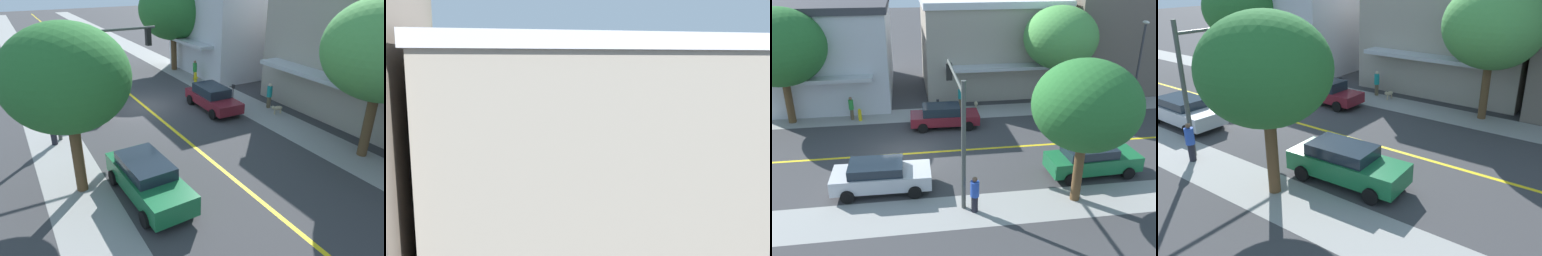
{
  "view_description": "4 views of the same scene",
  "coord_description": "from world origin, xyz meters",
  "views": [
    {
      "loc": [
        7.81,
        20.51,
        8.16
      ],
      "look_at": [
        0.69,
        7.7,
        1.6
      ],
      "focal_mm": 32.84,
      "sensor_mm": 36.0,
      "label": 1
    },
    {
      "loc": [
        -27.76,
        10.52,
        6.6
      ],
      "look_at": [
        -0.25,
        4.98,
        2.12
      ],
      "focal_mm": 38.47,
      "sensor_mm": 36.0,
      "label": 2
    },
    {
      "loc": [
        20.96,
        0.27,
        10.57
      ],
      "look_at": [
        1.86,
        3.1,
        2.22
      ],
      "focal_mm": 37.65,
      "sensor_mm": 36.0,
      "label": 3
    },
    {
      "loc": [
        14.8,
        17.79,
        7.77
      ],
      "look_at": [
        1.94,
        8.43,
        1.47
      ],
      "focal_mm": 37.18,
      "sensor_mm": 36.0,
      "label": 4
    }
  ],
  "objects": [
    {
      "name": "street_tree_left_far",
      "position": [
        5.85,
        7.76,
        4.67
      ],
      "size": [
        4.66,
        4.66,
        6.67
      ],
      "color": "brown",
      "rests_on": "ground"
    },
    {
      "name": "pedestrian_green_shirt",
      "position": [
        -5.85,
        -3.61,
        0.87
      ],
      "size": [
        0.32,
        0.32,
        1.65
      ],
      "rotation": [
        0.0,
        0.0,
        4.75
      ],
      "color": "brown",
      "rests_on": "ground"
    },
    {
      "name": "street_tree_right_corner",
      "position": [
        -5.96,
        -7.62,
        5.14
      ],
      "size": [
        5.89,
        5.89,
        7.66
      ],
      "color": "brown",
      "rests_on": "ground"
    },
    {
      "name": "pedestrian_blue_shirt",
      "position": [
        6.14,
        2.94,
        0.92
      ],
      "size": [
        0.39,
        0.39,
        1.76
      ],
      "rotation": [
        0.0,
        0.0,
        0.04
      ],
      "color": "black",
      "rests_on": "ground"
    },
    {
      "name": "tan_rowhouse",
      "position": [
        -12.38,
        7.3,
        3.74
      ],
      "size": [
        9.9,
        11.21,
        7.46
      ],
      "rotation": [
        0.0,
        0.0,
        -1.57
      ],
      "color": "#A39989",
      "rests_on": "ground"
    },
    {
      "name": "maroon_sedan_left_curb",
      "position": [
        -3.66,
        2.56,
        0.78
      ],
      "size": [
        2.06,
        4.52,
        1.5
      ],
      "rotation": [
        0.0,
        0.0,
        1.54
      ],
      "color": "maroon",
      "rests_on": "ground"
    },
    {
      "name": "ground_plane",
      "position": [
        0.0,
        0.0,
        0.0
      ],
      "size": [
        140.0,
        140.0,
        0.0
      ],
      "primitive_type": "plane",
      "color": "#38383A"
    },
    {
      "name": "sidewalk_right",
      "position": [
        6.07,
        0.0,
        0.0
      ],
      "size": [
        2.55,
        126.0,
        0.01
      ],
      "primitive_type": "cube",
      "color": "gray",
      "rests_on": "ground"
    },
    {
      "name": "road_centerline_stripe",
      "position": [
        0.0,
        0.0,
        0.0
      ],
      "size": [
        0.2,
        126.0,
        0.0
      ],
      "primitive_type": "cube",
      "color": "yellow",
      "rests_on": "ground"
    },
    {
      "name": "fire_hydrant",
      "position": [
        -5.59,
        -3.05,
        0.43
      ],
      "size": [
        0.44,
        0.24,
        0.86
      ],
      "color": "yellow",
      "rests_on": "ground"
    },
    {
      "name": "green_sedan_right_curb",
      "position": [
        3.67,
        9.52,
        0.82
      ],
      "size": [
        2.15,
        4.84,
        1.56
      ],
      "rotation": [
        0.0,
        0.0,
        1.62
      ],
      "color": "#196638",
      "rests_on": "ground"
    },
    {
      "name": "parking_meter",
      "position": [
        -5.42,
        2.32,
        0.87
      ],
      "size": [
        0.12,
        0.18,
        1.31
      ],
      "color": "#4C4C51",
      "rests_on": "ground"
    },
    {
      "name": "pedestrian_teal_shirt",
      "position": [
        -6.99,
        4.13,
        0.87
      ],
      "size": [
        0.34,
        0.34,
        1.65
      ],
      "rotation": [
        0.0,
        0.0,
        5.85
      ],
      "color": "brown",
      "rests_on": "ground"
    },
    {
      "name": "sidewalk_left",
      "position": [
        -6.07,
        0.0,
        0.0
      ],
      "size": [
        2.55,
        126.0,
        0.01
      ],
      "primitive_type": "cube",
      "color": "gray",
      "rests_on": "ground"
    },
    {
      "name": "silver_sedan_right_curb",
      "position": [
        3.71,
        -1.23,
        0.8
      ],
      "size": [
        2.17,
        4.73,
        1.49
      ],
      "rotation": [
        0.0,
        0.0,
        1.55
      ],
      "color": "#B7BABF",
      "rests_on": "ground"
    },
    {
      "name": "pale_office_building",
      "position": [
        -12.38,
        -5.35,
        3.73
      ],
      "size": [
        12.93,
        9.09,
        7.43
      ],
      "rotation": [
        0.0,
        0.0,
        -1.57
      ],
      "color": "silver",
      "rests_on": "ground"
    },
    {
      "name": "traffic_light_mast",
      "position": [
        3.92,
        2.5,
        4.01
      ],
      "size": [
        5.76,
        0.32,
        5.98
      ],
      "rotation": [
        0.0,
        0.0,
        3.14
      ],
      "color": "#474C47",
      "rests_on": "ground"
    },
    {
      "name": "small_dog",
      "position": [
        -6.71,
        5.27,
        0.38
      ],
      "size": [
        0.77,
        0.36,
        0.57
      ],
      "rotation": [
        0.0,
        0.0,
        6.13
      ],
      "color": "#C6B28C",
      "rests_on": "ground"
    }
  ]
}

